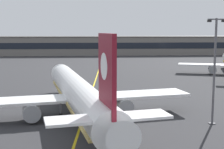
# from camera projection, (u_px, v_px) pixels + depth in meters

# --- Properties ---
(taxiway_centreline) EXTENTS (12.54, 179.60, 0.01)m
(taxiway_centreline) POSITION_uv_depth(u_px,v_px,m) (91.00, 93.00, 61.93)
(taxiway_centreline) COLOR yellow
(taxiway_centreline) RESTS_ON ground
(airliner_foreground) EXTENTS (32.32, 41.22, 11.65)m
(airliner_foreground) POSITION_uv_depth(u_px,v_px,m) (78.00, 94.00, 44.01)
(airliner_foreground) COLOR white
(airliner_foreground) RESTS_ON ground
(apron_lamp_post) EXTENTS (2.24, 0.90, 13.36)m
(apron_lamp_post) POSITION_uv_depth(u_px,v_px,m) (214.00, 70.00, 40.72)
(apron_lamp_post) COLOR #515156
(apron_lamp_post) RESTS_ON ground
(safety_cone_by_nose_gear) EXTENTS (0.44, 0.44, 0.55)m
(safety_cone_by_nose_gear) POSITION_uv_depth(u_px,v_px,m) (87.00, 93.00, 60.39)
(safety_cone_by_nose_gear) COLOR orange
(safety_cone_by_nose_gear) RESTS_ON ground
(terminal_building) EXTENTS (117.06, 12.40, 8.81)m
(terminal_building) POSITION_uv_depth(u_px,v_px,m) (108.00, 46.00, 154.91)
(terminal_building) COLOR slate
(terminal_building) RESTS_ON ground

